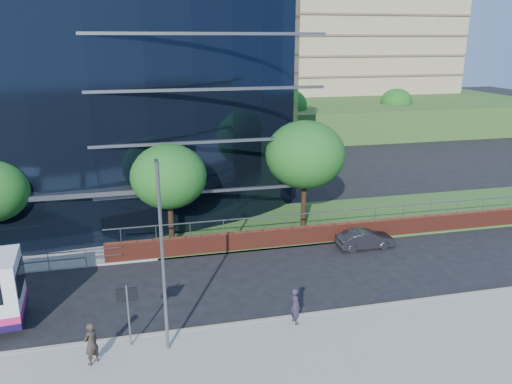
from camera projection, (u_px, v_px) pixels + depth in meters
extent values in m
plane|color=black|center=(25.00, 341.00, 21.57)|extent=(200.00, 200.00, 0.00)
cube|color=gray|center=(20.00, 353.00, 20.62)|extent=(80.00, 0.25, 0.16)
cube|color=gold|center=(21.00, 352.00, 20.82)|extent=(80.00, 0.08, 0.01)
cube|color=gold|center=(22.00, 349.00, 20.96)|extent=(80.00, 0.08, 0.01)
cube|color=#2D511E|center=(401.00, 214.00, 37.07)|extent=(36.00, 8.00, 0.12)
cube|color=black|center=(18.00, 97.00, 40.65)|extent=(38.00, 16.00, 16.00)
cube|color=maroon|center=(374.00, 229.00, 32.59)|extent=(34.00, 0.40, 1.20)
cube|color=slate|center=(376.00, 208.00, 32.15)|extent=(34.00, 0.06, 0.06)
cube|color=#2D511E|center=(307.00, 107.00, 80.11)|extent=(60.00, 42.00, 4.00)
cube|color=tan|center=(306.00, 9.00, 77.55)|extent=(50.00, 12.00, 26.00)
cylinder|color=slate|center=(129.00, 316.00, 20.62)|extent=(0.08, 0.08, 2.80)
cube|color=black|center=(127.00, 295.00, 20.36)|extent=(0.85, 0.06, 0.60)
cylinder|color=black|center=(171.00, 223.00, 31.03)|extent=(0.36, 0.36, 3.08)
ellipsoid|color=#174F16|center=(169.00, 176.00, 30.14)|extent=(4.62, 4.62, 3.93)
cylinder|color=black|center=(304.00, 204.00, 33.88)|extent=(0.36, 0.36, 3.52)
ellipsoid|color=#174F16|center=(305.00, 155.00, 32.86)|extent=(5.28, 5.28, 4.49)
cylinder|color=black|center=(288.00, 129.00, 63.60)|extent=(0.36, 0.36, 3.08)
ellipsoid|color=#174F16|center=(289.00, 105.00, 62.72)|extent=(4.62, 4.62, 3.93)
cylinder|color=black|center=(395.00, 122.00, 69.02)|extent=(0.36, 0.36, 2.86)
ellipsoid|color=#174F16|center=(396.00, 102.00, 68.20)|extent=(4.29, 4.29, 3.65)
cylinder|color=slate|center=(163.00, 261.00, 19.62)|extent=(0.14, 0.14, 8.00)
cube|color=slate|center=(157.00, 162.00, 18.80)|extent=(0.15, 0.70, 0.12)
imported|color=black|center=(365.00, 239.00, 30.96)|extent=(3.62, 1.26, 1.19)
imported|color=#272132|center=(295.00, 306.00, 22.44)|extent=(0.55, 0.71, 1.72)
imported|color=#302721|center=(91.00, 343.00, 19.59)|extent=(0.77, 0.77, 1.80)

